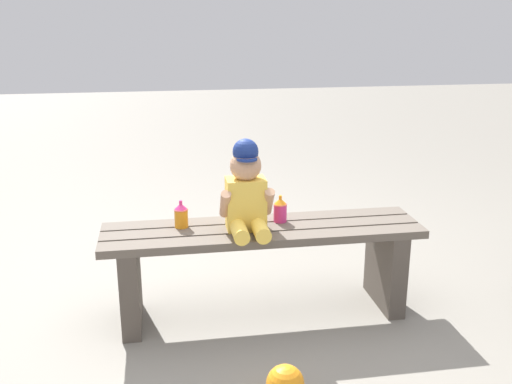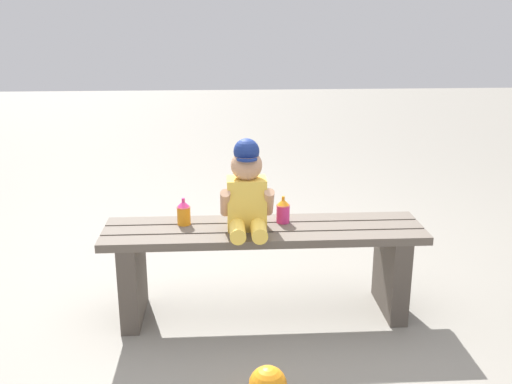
{
  "view_description": "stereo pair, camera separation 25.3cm",
  "coord_description": "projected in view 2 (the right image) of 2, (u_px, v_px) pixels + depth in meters",
  "views": [
    {
      "loc": [
        -0.44,
        -2.45,
        1.35
      ],
      "look_at": [
        -0.04,
        -0.05,
        0.61
      ],
      "focal_mm": 41.7,
      "sensor_mm": 36.0,
      "label": 1
    },
    {
      "loc": [
        -0.18,
        -2.47,
        1.35
      ],
      "look_at": [
        -0.04,
        -0.05,
        0.61
      ],
      "focal_mm": 41.7,
      "sensor_mm": 36.0,
      "label": 2
    }
  ],
  "objects": [
    {
      "name": "child_figure",
      "position": [
        247.0,
        191.0,
        2.56
      ],
      "size": [
        0.23,
        0.27,
        0.4
      ],
      "color": "#F2C64C",
      "rests_on": "park_bench"
    },
    {
      "name": "sippy_cup_left",
      "position": [
        184.0,
        212.0,
        2.66
      ],
      "size": [
        0.06,
        0.06,
        0.12
      ],
      "color": "orange",
      "rests_on": "park_bench"
    },
    {
      "name": "ground_plane",
      "position": [
        263.0,
        313.0,
        2.77
      ],
      "size": [
        16.0,
        16.0,
        0.0
      ],
      "primitive_type": "plane",
      "color": "gray"
    },
    {
      "name": "park_bench",
      "position": [
        264.0,
        256.0,
        2.69
      ],
      "size": [
        1.42,
        0.34,
        0.43
      ],
      "color": "#60564C",
      "rests_on": "ground_plane"
    },
    {
      "name": "sippy_cup_right",
      "position": [
        283.0,
        210.0,
        2.69
      ],
      "size": [
        0.06,
        0.06,
        0.12
      ],
      "color": "#E5337F",
      "rests_on": "park_bench"
    }
  ]
}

